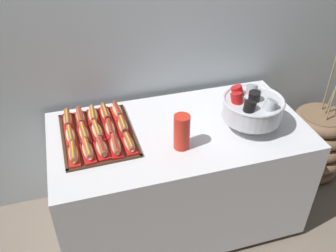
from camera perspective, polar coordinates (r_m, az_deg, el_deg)
The scene contains 22 objects.
ground_plane at distance 2.70m, azimuth 1.45°, elevation -13.76°, with size 10.00×10.00×0.00m, color #7A6B5B.
back_wall at distance 2.35m, azimuth -1.87°, elevation 17.08°, with size 6.00×0.10×2.60m, color #B2BCC1.
buffet_table at distance 2.40m, azimuth 1.60°, elevation -7.53°, with size 1.52×0.80×0.77m.
floor_vase at distance 3.10m, azimuth 21.75°, elevation -2.52°, with size 0.48×0.48×1.11m.
serving_tray at distance 2.15m, azimuth -10.85°, elevation -1.41°, with size 0.42×0.53×0.01m.
hot_dog_0 at distance 2.00m, azimuth -14.47°, elevation -4.20°, with size 0.06×0.18×0.06m.
hot_dog_1 at distance 2.00m, azimuth -12.36°, elevation -3.78°, with size 0.08×0.18×0.07m.
hot_dog_2 at distance 2.00m, azimuth -10.24°, elevation -3.44°, with size 0.08×0.17×0.06m.
hot_dog_3 at distance 2.01m, azimuth -8.14°, elevation -3.05°, with size 0.07×0.18×0.06m.
hot_dog_4 at distance 2.02m, azimuth -6.05°, elevation -2.72°, with size 0.07×0.17×0.06m.
hot_dog_5 at distance 2.13m, azimuth -14.90°, elevation -1.49°, with size 0.07×0.17×0.06m.
hot_dog_6 at distance 2.13m, azimuth -12.93°, elevation -1.09°, with size 0.07×0.18×0.06m.
hot_dog_7 at distance 2.14m, azimuth -10.94°, elevation -0.77°, with size 0.08×0.18×0.06m.
hot_dog_8 at distance 2.14m, azimuth -8.97°, elevation -0.43°, with size 0.06×0.16×0.06m.
hot_dog_9 at distance 2.15m, azimuth -7.02°, elevation 0.01°, with size 0.06×0.17×0.07m.
hot_dog_10 at distance 2.27m, azimuth -15.30°, elevation 0.98°, with size 0.06×0.17×0.06m.
hot_dog_11 at distance 2.27m, azimuth -13.44°, elevation 1.34°, with size 0.06×0.17×0.06m.
hot_dog_12 at distance 2.27m, azimuth -11.57°, elevation 1.62°, with size 0.07×0.18×0.06m.
hot_dog_13 at distance 2.28m, azimuth -9.71°, elevation 1.96°, with size 0.07×0.18×0.06m.
hot_dog_14 at distance 2.28m, azimuth -7.87°, elevation 2.32°, with size 0.08×0.16×0.06m.
punch_bowl at distance 2.17m, azimuth 12.89°, elevation 2.85°, with size 0.35×0.35×0.25m.
cup_stack at distance 1.98m, azimuth 2.14°, elevation -0.93°, with size 0.09×0.09×0.21m.
Camera 1 is at (-0.55, -1.65, 2.06)m, focal length 39.26 mm.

